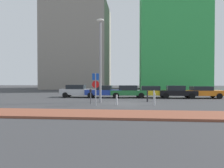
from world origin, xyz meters
The scene contains 17 objects.
ground_plane centered at (0.00, 0.00, 0.00)m, with size 120.00×120.00×0.00m, color #38383A.
sidewalk_brick centered at (0.00, -6.46, 0.07)m, with size 40.00×3.12×0.14m, color brown.
parked_car_silver centered at (-5.94, 6.65, 0.79)m, with size 4.56×2.14×1.51m.
parked_car_blue centered at (-2.82, 6.45, 0.74)m, with size 4.40×1.95×1.45m.
parked_car_green centered at (0.08, 6.50, 0.76)m, with size 4.34×2.21×1.47m.
parked_car_yellow centered at (2.75, 6.77, 0.73)m, with size 4.21×1.95×1.39m.
parked_car_black centered at (5.75, 6.43, 0.75)m, with size 4.23×2.06×1.45m.
parked_car_orange centered at (8.61, 6.61, 0.73)m, with size 4.61×2.24×1.38m.
parking_sign_post centered at (-2.42, -1.73, 1.69)m, with size 0.60×0.10×2.69m.
parking_meter centered at (-3.06, -0.58, 0.86)m, with size 0.18×0.14×1.32m.
street_lamp centered at (-2.42, 0.93, 4.57)m, with size 0.70×0.36×7.87m.
traffic_bollard_near centered at (2.03, 1.76, 0.53)m, with size 0.13×0.13×1.06m, color black.
traffic_bollard_mid centered at (2.46, -0.92, 0.51)m, with size 0.12×0.12×1.01m, color #B7B7BC.
traffic_bollard_far centered at (2.71, 2.35, 0.54)m, with size 0.14×0.14×1.09m, color #B7B7BC.
traffic_bollard_edge centered at (-0.72, -1.11, 0.43)m, with size 0.14×0.14×0.87m, color #B7B7BC.
building_colorful_midrise centered at (9.49, 31.75, 15.83)m, with size 14.34×12.56×31.65m, color green.
building_under_construction centered at (-12.41, 32.02, 9.88)m, with size 14.26×13.62×19.76m, color gray.
Camera 1 is at (0.65, -19.50, 2.16)m, focal length 35.11 mm.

